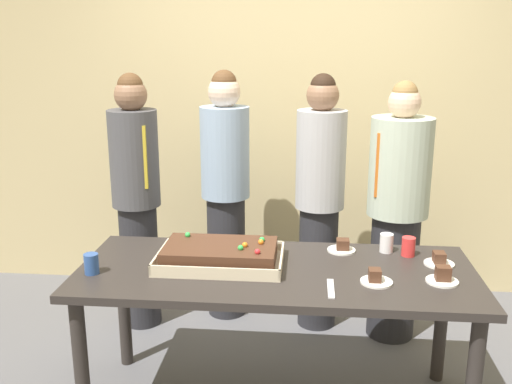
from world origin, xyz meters
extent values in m
cube|color=#CCB784|center=(0.00, 1.60, 1.50)|extent=(8.00, 0.12, 3.00)
cube|color=#2D2826|center=(0.00, 0.00, 0.75)|extent=(1.96, 0.80, 0.04)
cylinder|color=#2D2826|center=(-0.90, -0.32, 0.36)|extent=(0.07, 0.07, 0.73)
cylinder|color=#2D2826|center=(-0.90, 0.32, 0.36)|extent=(0.07, 0.07, 0.73)
cylinder|color=#2D2826|center=(0.90, 0.32, 0.36)|extent=(0.07, 0.07, 0.73)
cube|color=beige|center=(-0.28, 0.04, 0.77)|extent=(0.63, 0.40, 0.01)
cube|color=beige|center=(-0.28, -0.16, 0.80)|extent=(0.63, 0.01, 0.05)
cube|color=beige|center=(-0.28, 0.23, 0.80)|extent=(0.63, 0.01, 0.05)
cube|color=beige|center=(-0.59, 0.04, 0.80)|extent=(0.01, 0.40, 0.05)
cube|color=beige|center=(0.02, 0.04, 0.80)|extent=(0.01, 0.40, 0.05)
cube|color=#4C2D1E|center=(-0.28, 0.04, 0.82)|extent=(0.56, 0.33, 0.09)
sphere|color=orange|center=(-0.08, 0.07, 0.88)|extent=(0.03, 0.03, 0.03)
sphere|color=green|center=(-0.08, 0.11, 0.88)|extent=(0.03, 0.03, 0.03)
sphere|color=red|center=(-0.09, -0.06, 0.88)|extent=(0.03, 0.03, 0.03)
sphere|color=orange|center=(-0.16, 0.02, 0.88)|extent=(0.03, 0.03, 0.03)
sphere|color=green|center=(-0.47, 0.14, 0.88)|extent=(0.03, 0.03, 0.03)
sphere|color=green|center=(-0.17, -0.02, 0.88)|extent=(0.03, 0.03, 0.03)
cylinder|color=white|center=(0.81, 0.13, 0.77)|extent=(0.15, 0.15, 0.01)
cube|color=#4C2D1E|center=(0.81, 0.14, 0.80)|extent=(0.06, 0.07, 0.05)
cylinder|color=white|center=(0.48, -0.12, 0.77)|extent=(0.15, 0.15, 0.01)
cube|color=#4C2D1E|center=(0.47, -0.12, 0.81)|extent=(0.06, 0.06, 0.06)
cylinder|color=white|center=(0.33, 0.28, 0.77)|extent=(0.15, 0.15, 0.01)
cube|color=#4C2D1E|center=(0.34, 0.28, 0.80)|extent=(0.07, 0.06, 0.05)
cylinder|color=white|center=(0.78, -0.09, 0.77)|extent=(0.15, 0.15, 0.01)
cube|color=#4C2D1E|center=(0.78, -0.09, 0.81)|extent=(0.07, 0.06, 0.07)
cylinder|color=red|center=(0.68, 0.24, 0.82)|extent=(0.07, 0.07, 0.10)
cylinder|color=white|center=(0.57, 0.29, 0.82)|extent=(0.07, 0.07, 0.10)
cylinder|color=#2D5199|center=(-0.88, -0.14, 0.82)|extent=(0.07, 0.07, 0.10)
cube|color=silver|center=(0.26, -0.22, 0.77)|extent=(0.03, 0.20, 0.01)
cylinder|color=#28282D|center=(-0.95, 0.83, 0.41)|extent=(0.25, 0.25, 0.83)
cylinder|color=#4C4C51|center=(-0.95, 0.83, 1.13)|extent=(0.31, 0.31, 0.61)
cube|color=gold|center=(-0.85, 0.72, 1.16)|extent=(0.04, 0.02, 0.39)
sphere|color=#8C664C|center=(-0.95, 0.83, 1.53)|extent=(0.20, 0.20, 0.20)
sphere|color=brown|center=(-0.95, 0.83, 1.59)|extent=(0.16, 0.16, 0.16)
cylinder|color=#28282D|center=(-0.40, 1.03, 0.42)|extent=(0.26, 0.26, 0.84)
cylinder|color=#93ADCC|center=(-0.40, 1.03, 1.14)|extent=(0.32, 0.32, 0.60)
sphere|color=beige|center=(-0.40, 1.03, 1.54)|extent=(0.21, 0.21, 0.21)
sphere|color=brown|center=(-0.40, 1.03, 1.59)|extent=(0.16, 0.16, 0.16)
cylinder|color=#28282D|center=(0.70, 0.82, 0.41)|extent=(0.30, 0.30, 0.81)
cylinder|color=#B7C6B2|center=(0.70, 0.82, 1.11)|extent=(0.37, 0.37, 0.60)
cube|color=orange|center=(0.56, 0.71, 1.14)|extent=(0.04, 0.02, 0.38)
sphere|color=beige|center=(0.70, 0.82, 1.50)|extent=(0.19, 0.19, 0.19)
sphere|color=olive|center=(0.70, 0.82, 1.56)|extent=(0.15, 0.15, 0.15)
cylinder|color=#28282D|center=(0.22, 0.92, 0.41)|extent=(0.25, 0.25, 0.82)
cylinder|color=#B2B2B7|center=(0.22, 0.92, 1.13)|extent=(0.31, 0.31, 0.62)
sphere|color=#8C664C|center=(0.22, 0.92, 1.53)|extent=(0.20, 0.20, 0.20)
sphere|color=black|center=(0.22, 0.92, 1.58)|extent=(0.16, 0.16, 0.16)
camera|label=1|loc=(0.14, -2.63, 1.87)|focal=40.29mm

